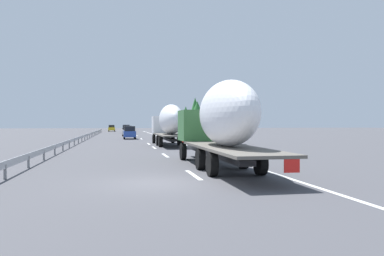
{
  "coord_description": "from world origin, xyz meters",
  "views": [
    {
      "loc": [
        -14.55,
        1.43,
        2.28
      ],
      "look_at": [
        15.45,
        -4.31,
        1.91
      ],
      "focal_mm": 35.73,
      "sensor_mm": 36.0,
      "label": 1
    }
  ],
  "objects_px": {
    "truck_trailing": "(220,120)",
    "car_black_suv": "(126,129)",
    "truck_lead": "(169,122)",
    "car_white_van": "(127,131)",
    "car_yellow_coupe": "(112,128)",
    "car_blue_sedan": "(129,133)",
    "road_sign": "(170,124)"
  },
  "relations": [
    {
      "from": "truck_trailing",
      "to": "car_white_van",
      "type": "bearing_deg",
      "value": 4.09
    },
    {
      "from": "car_black_suv",
      "to": "truck_lead",
      "type": "bearing_deg",
      "value": -176.09
    },
    {
      "from": "car_yellow_coupe",
      "to": "truck_trailing",
      "type": "bearing_deg",
      "value": -175.55
    },
    {
      "from": "car_blue_sedan",
      "to": "road_sign",
      "type": "relative_size",
      "value": 1.39
    },
    {
      "from": "truck_lead",
      "to": "car_yellow_coupe",
      "type": "relative_size",
      "value": 3.09
    },
    {
      "from": "truck_lead",
      "to": "car_white_van",
      "type": "relative_size",
      "value": 3.04
    },
    {
      "from": "truck_trailing",
      "to": "car_white_van",
      "type": "xyz_separation_m",
      "value": [
        50.51,
        3.61,
        -1.5
      ]
    },
    {
      "from": "car_yellow_coupe",
      "to": "car_white_van",
      "type": "bearing_deg",
      "value": -175.09
    },
    {
      "from": "road_sign",
      "to": "car_yellow_coupe",
      "type": "bearing_deg",
      "value": 12.0
    },
    {
      "from": "truck_lead",
      "to": "car_black_suv",
      "type": "xyz_separation_m",
      "value": [
        50.24,
        3.43,
        -1.42
      ]
    },
    {
      "from": "truck_lead",
      "to": "car_black_suv",
      "type": "distance_m",
      "value": 50.38
    },
    {
      "from": "road_sign",
      "to": "truck_lead",
      "type": "bearing_deg",
      "value": 172.23
    },
    {
      "from": "truck_lead",
      "to": "car_yellow_coupe",
      "type": "xyz_separation_m",
      "value": [
        70.47,
        7.05,
        -1.46
      ]
    },
    {
      "from": "truck_trailing",
      "to": "road_sign",
      "type": "xyz_separation_m",
      "value": [
        42.82,
        -3.1,
        -0.21
      ]
    },
    {
      "from": "car_yellow_coupe",
      "to": "car_white_van",
      "type": "distance_m",
      "value": 40.21
    },
    {
      "from": "truck_lead",
      "to": "car_yellow_coupe",
      "type": "distance_m",
      "value": 70.84
    },
    {
      "from": "road_sign",
      "to": "truck_trailing",
      "type": "bearing_deg",
      "value": 175.86
    },
    {
      "from": "truck_lead",
      "to": "truck_trailing",
      "type": "xyz_separation_m",
      "value": [
        -20.1,
        0.0,
        0.05
      ]
    },
    {
      "from": "car_black_suv",
      "to": "car_yellow_coupe",
      "type": "bearing_deg",
      "value": 10.15
    },
    {
      "from": "truck_lead",
      "to": "car_yellow_coupe",
      "type": "height_order",
      "value": "truck_lead"
    },
    {
      "from": "car_yellow_coupe",
      "to": "car_blue_sedan",
      "type": "bearing_deg",
      "value": -176.18
    },
    {
      "from": "car_blue_sedan",
      "to": "car_black_suv",
      "type": "xyz_separation_m",
      "value": [
        32.59,
        -0.1,
        0.03
      ]
    },
    {
      "from": "car_black_suv",
      "to": "road_sign",
      "type": "relative_size",
      "value": 1.3
    },
    {
      "from": "truck_lead",
      "to": "car_white_van",
      "type": "distance_m",
      "value": 30.66
    },
    {
      "from": "truck_trailing",
      "to": "car_black_suv",
      "type": "relative_size",
      "value": 3.41
    },
    {
      "from": "car_black_suv",
      "to": "car_white_van",
      "type": "relative_size",
      "value": 0.95
    },
    {
      "from": "truck_lead",
      "to": "car_white_van",
      "type": "xyz_separation_m",
      "value": [
        30.41,
        3.61,
        -1.45
      ]
    },
    {
      "from": "car_blue_sedan",
      "to": "truck_trailing",
      "type": "bearing_deg",
      "value": -174.66
    },
    {
      "from": "car_blue_sedan",
      "to": "car_yellow_coupe",
      "type": "bearing_deg",
      "value": 3.82
    },
    {
      "from": "car_yellow_coupe",
      "to": "car_white_van",
      "type": "relative_size",
      "value": 0.98
    },
    {
      "from": "car_yellow_coupe",
      "to": "truck_lead",
      "type": "bearing_deg",
      "value": -174.29
    },
    {
      "from": "car_white_van",
      "to": "road_sign",
      "type": "distance_m",
      "value": 10.29
    }
  ]
}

